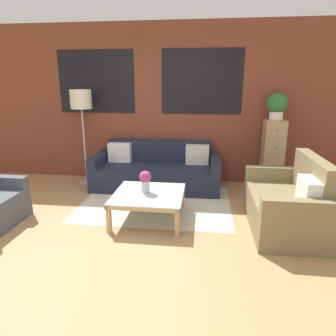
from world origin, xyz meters
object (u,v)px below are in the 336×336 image
(floor_lamp, at_px, (81,103))
(drawer_cabinet, at_px, (272,154))
(couch_dark, at_px, (157,172))
(flower_vase, at_px, (145,180))
(settee_vintage, at_px, (288,204))
(potted_plant, at_px, (277,105))
(coffee_table, at_px, (149,197))

(floor_lamp, bearing_deg, drawer_cabinet, 2.74)
(couch_dark, xyz_separation_m, floor_lamp, (-1.32, 0.07, 1.17))
(couch_dark, height_order, flower_vase, couch_dark)
(floor_lamp, height_order, drawer_cabinet, floor_lamp)
(settee_vintage, distance_m, floor_lamp, 3.68)
(flower_vase, bearing_deg, potted_plant, 38.48)
(settee_vintage, relative_size, coffee_table, 1.54)
(coffee_table, distance_m, floor_lamp, 2.29)
(couch_dark, height_order, potted_plant, potted_plant)
(couch_dark, height_order, coffee_table, couch_dark)
(coffee_table, bearing_deg, settee_vintage, -0.18)
(coffee_table, height_order, flower_vase, flower_vase)
(floor_lamp, height_order, potted_plant, floor_lamp)
(potted_plant, xyz_separation_m, flower_vase, (-1.93, -1.53, -0.88))
(drawer_cabinet, distance_m, potted_plant, 0.84)
(settee_vintage, height_order, floor_lamp, floor_lamp)
(coffee_table, height_order, potted_plant, potted_plant)
(potted_plant, distance_m, flower_vase, 2.61)
(couch_dark, xyz_separation_m, potted_plant, (1.99, 0.23, 1.16))
(settee_vintage, xyz_separation_m, drawer_cabinet, (0.10, 1.56, 0.28))
(drawer_cabinet, bearing_deg, coffee_table, -140.39)
(couch_dark, distance_m, potted_plant, 2.31)
(couch_dark, distance_m, floor_lamp, 1.77)
(flower_vase, bearing_deg, settee_vintage, -0.98)
(floor_lamp, bearing_deg, flower_vase, -44.81)
(coffee_table, bearing_deg, potted_plant, 39.62)
(couch_dark, bearing_deg, settee_vintage, -35.29)
(coffee_table, bearing_deg, couch_dark, 94.48)
(potted_plant, bearing_deg, flower_vase, -141.52)
(drawer_cabinet, xyz_separation_m, potted_plant, (0.00, 0.00, 0.84))
(floor_lamp, distance_m, drawer_cabinet, 3.42)
(settee_vintage, distance_m, drawer_cabinet, 1.59)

